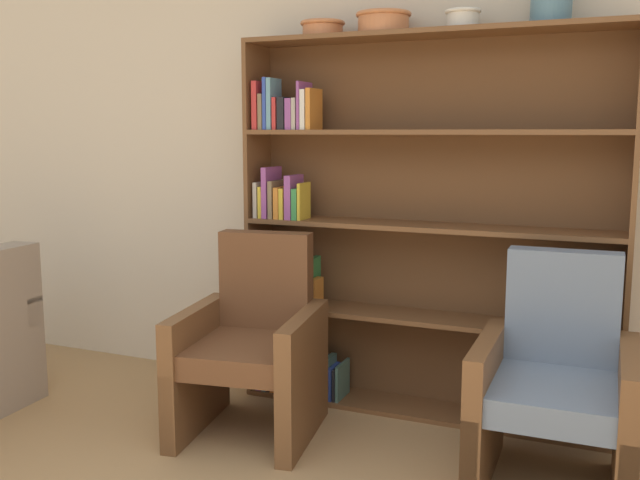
# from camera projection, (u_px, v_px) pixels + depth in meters

# --- Properties ---
(wall_back) EXTENTS (12.00, 0.06, 2.75)m
(wall_back) POSITION_uv_depth(u_px,v_px,m) (451.00, 154.00, 3.77)
(wall_back) COLOR beige
(wall_back) RESTS_ON ground
(bookshelf) EXTENTS (1.98, 0.30, 1.99)m
(bookshelf) POSITION_uv_depth(u_px,v_px,m) (396.00, 236.00, 3.78)
(bookshelf) COLOR brown
(bookshelf) RESTS_ON ground
(bowl_olive) EXTENTS (0.24, 0.24, 0.08)m
(bowl_olive) POSITION_uv_depth(u_px,v_px,m) (323.00, 28.00, 3.75)
(bowl_olive) COLOR #C67547
(bowl_olive) RESTS_ON bookshelf
(bowl_terracotta) EXTENTS (0.28, 0.28, 0.11)m
(bowl_terracotta) POSITION_uv_depth(u_px,v_px,m) (383.00, 22.00, 3.62)
(bowl_terracotta) COLOR #C67547
(bowl_terracotta) RESTS_ON bookshelf
(bowl_stoneware) EXTENTS (0.18, 0.18, 0.09)m
(bowl_stoneware) POSITION_uv_depth(u_px,v_px,m) (463.00, 18.00, 3.47)
(bowl_stoneware) COLOR silver
(bowl_stoneware) RESTS_ON bookshelf
(vase_tall) EXTENTS (0.19, 0.19, 0.23)m
(vase_tall) POSITION_uv_depth(u_px,v_px,m) (551.00, 2.00, 3.30)
(vase_tall) COLOR slate
(vase_tall) RESTS_ON bookshelf
(armchair_leather) EXTENTS (0.74, 0.77, 0.98)m
(armchair_leather) POSITION_uv_depth(u_px,v_px,m) (253.00, 349.00, 3.55)
(armchair_leather) COLOR brown
(armchair_leather) RESTS_ON ground
(armchair_cushioned) EXTENTS (0.65, 0.69, 0.98)m
(armchair_cushioned) POSITION_uv_depth(u_px,v_px,m) (555.00, 389.00, 2.99)
(armchair_cushioned) COLOR brown
(armchair_cushioned) RESTS_ON ground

